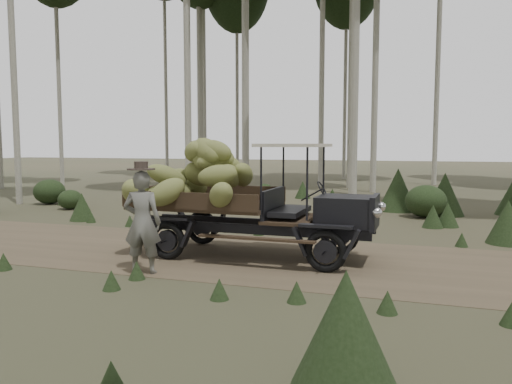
% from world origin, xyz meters
% --- Properties ---
extents(ground, '(120.00, 120.00, 0.00)m').
position_xyz_m(ground, '(0.00, 0.00, 0.00)').
color(ground, '#473D2B').
rests_on(ground, ground).
extents(dirt_track, '(70.00, 4.00, 0.01)m').
position_xyz_m(dirt_track, '(0.00, 0.00, 0.00)').
color(dirt_track, brown).
rests_on(dirt_track, ground).
extents(banana_truck, '(4.82, 2.39, 2.38)m').
position_xyz_m(banana_truck, '(-0.03, -0.08, 1.34)').
color(banana_truck, black).
rests_on(banana_truck, ground).
extents(farmer, '(0.70, 0.55, 1.87)m').
position_xyz_m(farmer, '(-0.77, -1.78, 0.88)').
color(farmer, '#63615A').
rests_on(farmer, ground).
extents(undergrowth, '(22.38, 22.74, 1.40)m').
position_xyz_m(undergrowth, '(2.05, 1.76, 0.52)').
color(undergrowth, '#233319').
rests_on(undergrowth, ground).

